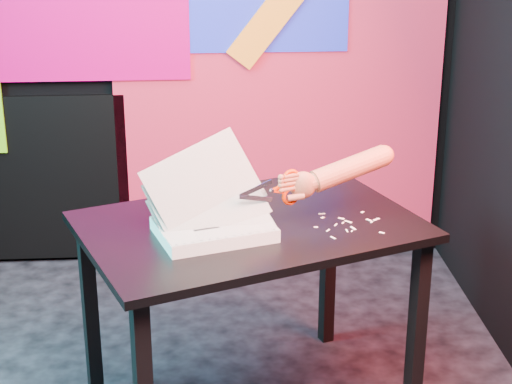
{
  "coord_description": "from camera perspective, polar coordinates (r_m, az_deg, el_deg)",
  "views": [
    {
      "loc": [
        0.27,
        -2.58,
        1.88
      ],
      "look_at": [
        0.45,
        0.11,
        0.87
      ],
      "focal_mm": 60.0,
      "sensor_mm": 36.0,
      "label": 1
    }
  ],
  "objects": [
    {
      "name": "paper_clippings",
      "position": [
        2.95,
        6.26,
        -2.1
      ],
      "size": [
        0.24,
        0.24,
        0.0
      ],
      "color": "white",
      "rests_on": "work_table"
    },
    {
      "name": "printout_stack",
      "position": [
        2.83,
        -2.87,
        -2.3
      ],
      "size": [
        0.46,
        0.37,
        0.35
      ],
      "rotation": [
        0.0,
        0.0,
        0.31
      ],
      "color": "white",
      "rests_on": "work_table"
    },
    {
      "name": "backdrop",
      "position": [
        4.15,
        -6.66,
        7.58
      ],
      "size": [
        2.88,
        0.05,
        2.08
      ],
      "color": "#BD1C38",
      "rests_on": "ground"
    },
    {
      "name": "hand_forearm",
      "position": [
        2.97,
        5.76,
        1.41
      ],
      "size": [
        0.42,
        0.21,
        0.14
      ],
      "rotation": [
        0.0,
        0.0,
        0.4
      ],
      "color": "#9C643E",
      "rests_on": "work_table"
    },
    {
      "name": "room",
      "position": [
        2.64,
        -9.67,
        8.7
      ],
      "size": [
        3.01,
        3.01,
        2.71
      ],
      "color": "black",
      "rests_on": "ground"
    },
    {
      "name": "scissors",
      "position": [
        2.87,
        2.05,
        0.27
      ],
      "size": [
        0.21,
        0.1,
        0.13
      ],
      "rotation": [
        0.0,
        0.0,
        0.4
      ],
      "color": "silver",
      "rests_on": "printout_stack"
    },
    {
      "name": "work_table",
      "position": [
        2.98,
        -0.41,
        -3.81
      ],
      "size": [
        1.32,
        1.11,
        0.75
      ],
      "rotation": [
        0.0,
        0.0,
        0.37
      ],
      "color": "black",
      "rests_on": "ground"
    }
  ]
}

